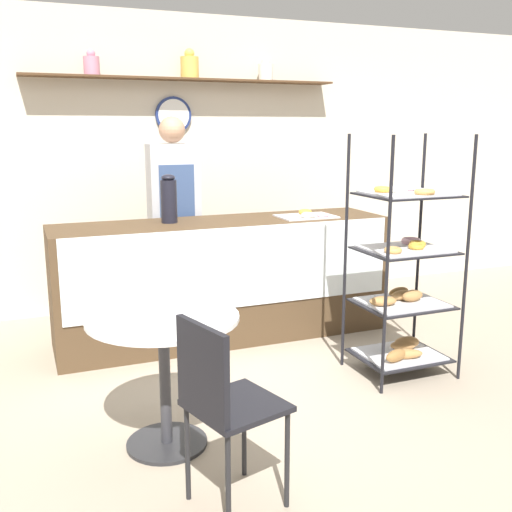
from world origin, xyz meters
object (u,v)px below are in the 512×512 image
Objects in this scene: cafe_table at (164,348)px; coffee_carafe at (169,199)px; pastry_rack at (403,280)px; donut_tray_counter at (308,215)px; person_worker at (174,212)px; cafe_chair at (221,395)px.

cafe_table is 2.13× the size of coffee_carafe.
pastry_rack is 1.80m from cafe_table.
coffee_carafe reaches higher than donut_tray_counter.
person_worker is 2.23× the size of cafe_table.
pastry_rack is at bearing -54.95° from person_worker.
cafe_table is 1.74m from coffee_carafe.
cafe_chair is at bearing -81.42° from cafe_table.
person_worker is at bearing -26.27° from cafe_chair.
person_worker is 3.85× the size of donut_tray_counter.
cafe_chair is 2.33m from coffee_carafe.
person_worker is at bearing 73.96° from cafe_table.
coffee_carafe is at bearing 74.75° from cafe_table.
cafe_table is at bearing -7.39° from cafe_chair.
pastry_rack reaches higher than cafe_chair.
cafe_chair reaches higher than cafe_table.
pastry_rack reaches higher than donut_tray_counter.
coffee_carafe is at bearing -24.48° from cafe_chair.
pastry_rack is 2.07× the size of cafe_table.
cafe_table is 0.89× the size of cafe_chair.
coffee_carafe is at bearing -108.74° from person_worker.
cafe_table is 0.65m from cafe_chair.
coffee_carafe is (-0.15, -0.45, 0.17)m from person_worker.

